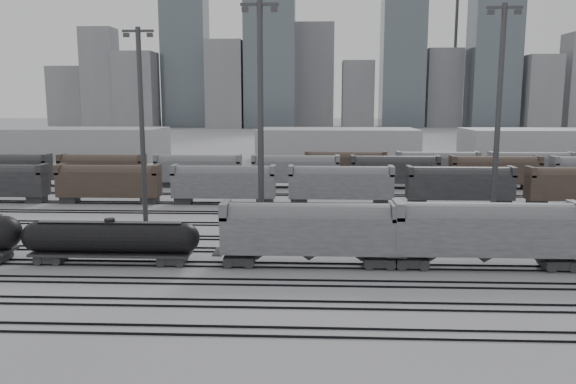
{
  "coord_description": "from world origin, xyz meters",
  "views": [
    {
      "loc": [
        3.88,
        -48.36,
        14.83
      ],
      "look_at": [
        0.96,
        18.52,
        4.0
      ],
      "focal_mm": 35.0,
      "sensor_mm": 36.0,
      "label": 1
    }
  ],
  "objects_px": {
    "tank_car_b": "(111,239)",
    "hopper_car_b": "(486,229)",
    "light_mast_c": "(261,115)",
    "hopper_car_a": "(309,229)"
  },
  "relations": [
    {
      "from": "tank_car_b",
      "to": "hopper_car_b",
      "type": "relative_size",
      "value": 1.01
    },
    {
      "from": "hopper_car_b",
      "to": "light_mast_c",
      "type": "bearing_deg",
      "value": 152.85
    },
    {
      "from": "hopper_car_a",
      "to": "light_mast_c",
      "type": "xyz_separation_m",
      "value": [
        -5.31,
        10.79,
        9.89
      ]
    },
    {
      "from": "hopper_car_b",
      "to": "light_mast_c",
      "type": "relative_size",
      "value": 0.65
    },
    {
      "from": "tank_car_b",
      "to": "hopper_car_b",
      "type": "xyz_separation_m",
      "value": [
        33.96,
        -0.0,
        1.26
      ]
    },
    {
      "from": "hopper_car_b",
      "to": "hopper_car_a",
      "type": "bearing_deg",
      "value": 180.0
    },
    {
      "from": "hopper_car_a",
      "to": "light_mast_c",
      "type": "height_order",
      "value": "light_mast_c"
    },
    {
      "from": "tank_car_b",
      "to": "hopper_car_b",
      "type": "bearing_deg",
      "value": -0.0
    },
    {
      "from": "hopper_car_a",
      "to": "hopper_car_b",
      "type": "height_order",
      "value": "hopper_car_b"
    },
    {
      "from": "tank_car_b",
      "to": "hopper_car_b",
      "type": "height_order",
      "value": "hopper_car_b"
    }
  ]
}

